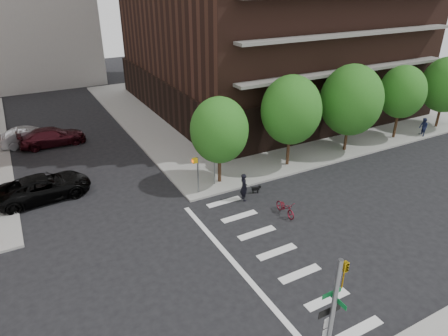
{
  "coord_description": "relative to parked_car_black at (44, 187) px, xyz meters",
  "views": [
    {
      "loc": [
        -7.87,
        -13.95,
        13.58
      ],
      "look_at": [
        3.0,
        6.0,
        2.5
      ],
      "focal_mm": 32.0,
      "sensor_mm": 36.0,
      "label": 1
    }
  ],
  "objects": [
    {
      "name": "ground",
      "position": [
        7.25,
        -12.2,
        -0.82
      ],
      "size": [
        120.0,
        120.0,
        0.0
      ],
      "primitive_type": "plane",
      "color": "black",
      "rests_on": "ground"
    },
    {
      "name": "sidewalk_ne",
      "position": [
        27.75,
        11.3,
        -0.75
      ],
      "size": [
        39.0,
        33.0,
        0.15
      ],
      "primitive_type": "cube",
      "color": "gray",
      "rests_on": "ground"
    },
    {
      "name": "crosswalk",
      "position": [
        9.46,
        -12.2,
        -0.82
      ],
      "size": [
        3.85,
        13.0,
        0.01
      ],
      "color": "silver",
      "rests_on": "ground"
    },
    {
      "name": "tree_a",
      "position": [
        11.25,
        -3.7,
        3.22
      ],
      "size": [
        4.0,
        4.0,
        5.9
      ],
      "color": "#301E11",
      "rests_on": "sidewalk_ne"
    },
    {
      "name": "tree_b",
      "position": [
        17.25,
        -3.7,
        3.72
      ],
      "size": [
        4.5,
        4.5,
        6.65
      ],
      "color": "#301E11",
      "rests_on": "sidewalk_ne"
    },
    {
      "name": "tree_c",
      "position": [
        23.25,
        -3.7,
        3.62
      ],
      "size": [
        5.0,
        5.0,
        6.8
      ],
      "color": "#301E11",
      "rests_on": "sidewalk_ne"
    },
    {
      "name": "tree_d",
      "position": [
        29.25,
        -3.7,
        3.52
      ],
      "size": [
        4.0,
        4.0,
        6.2
      ],
      "color": "#301E11",
      "rests_on": "sidewalk_ne"
    },
    {
      "name": "tree_e",
      "position": [
        35.25,
        -3.7,
        3.42
      ],
      "size": [
        4.5,
        4.5,
        6.35
      ],
      "color": "#301E11",
      "rests_on": "sidewalk_ne"
    },
    {
      "name": "pedestrian_signal",
      "position": [
        9.56,
        -4.28,
        1.03
      ],
      "size": [
        2.18,
        0.67,
        2.6
      ],
      "color": "slate",
      "rests_on": "sidewalk_ne"
    },
    {
      "name": "parked_car_black",
      "position": [
        0.0,
        0.0,
        0.0
      ],
      "size": [
        3.16,
        6.11,
        1.65
      ],
      "primitive_type": "imported",
      "rotation": [
        0.0,
        0.0,
        1.65
      ],
      "color": "black",
      "rests_on": "ground"
    },
    {
      "name": "parked_car_maroon",
      "position": [
        1.75,
        9.52,
        -0.03
      ],
      "size": [
        2.27,
        5.5,
        1.59
      ],
      "primitive_type": "imported",
      "rotation": [
        0.0,
        0.0,
        1.56
      ],
      "color": "#380E15",
      "rests_on": "ground"
    },
    {
      "name": "parked_car_silver",
      "position": [
        -0.0,
        10.61,
        -0.04
      ],
      "size": [
        1.95,
        4.86,
        1.57
      ],
      "primitive_type": "imported",
      "rotation": [
        0.0,
        0.0,
        1.63
      ],
      "color": "#B5B8BD",
      "rests_on": "ground"
    },
    {
      "name": "scooter",
      "position": [
        12.89,
        -9.34,
        -0.33
      ],
      "size": [
        0.69,
        1.88,
        0.98
      ],
      "primitive_type": "imported",
      "rotation": [
        0.0,
        0.0,
        -0.02
      ],
      "color": "maroon",
      "rests_on": "ground"
    },
    {
      "name": "dog_walker",
      "position": [
        11.54,
        -6.56,
        0.14
      ],
      "size": [
        0.75,
        0.54,
        1.92
      ],
      "primitive_type": "imported",
      "rotation": [
        0.0,
        0.0,
        1.46
      ],
      "color": "black",
      "rests_on": "ground"
    },
    {
      "name": "dog",
      "position": [
        12.77,
        -6.17,
        -0.49
      ],
      "size": [
        0.63,
        0.34,
        0.53
      ],
      "rotation": [
        0.0,
        0.0,
        -0.33
      ],
      "color": "black",
      "rests_on": "ground"
    },
    {
      "name": "pedestrian_far",
      "position": [
        31.82,
        -4.7,
        0.17
      ],
      "size": [
        0.99,
        0.88,
        1.68
      ],
      "primitive_type": "imported",
      "rotation": [
        0.0,
        0.0,
        -1.93
      ],
      "color": "#1E254C",
      "rests_on": "sidewalk_ne"
    }
  ]
}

